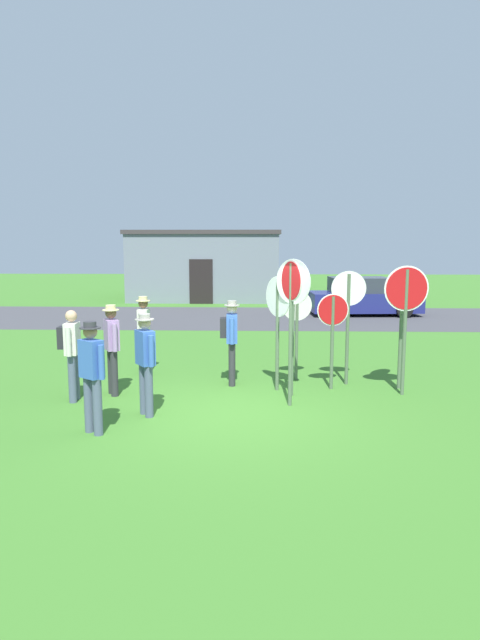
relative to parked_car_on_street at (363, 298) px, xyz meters
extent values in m
plane|color=#3D7528|center=(-4.74, -12.80, -0.69)|extent=(80.00, 80.00, 0.00)
cube|color=#424247|center=(-4.74, -0.94, -0.68)|extent=(60.00, 6.40, 0.01)
cube|color=slate|center=(-6.89, 6.37, 0.94)|extent=(7.29, 5.45, 3.26)
cube|color=#383333|center=(-6.89, 6.37, 2.67)|extent=(7.49, 5.65, 0.20)
cube|color=black|center=(-6.89, 3.62, 0.36)|extent=(1.10, 0.08, 2.10)
cube|color=navy|center=(0.06, 0.00, -0.16)|extent=(4.41, 2.08, 0.76)
cube|color=#2D333D|center=(-0.19, -0.01, 0.52)|extent=(2.33, 1.67, 0.60)
cylinder|color=black|center=(1.33, 0.99, -0.37)|extent=(0.65, 0.26, 0.64)
cylinder|color=black|center=(1.45, -0.81, -0.37)|extent=(0.65, 0.26, 0.64)
cylinder|color=black|center=(-1.33, 0.81, -0.37)|extent=(0.65, 0.26, 0.64)
cylinder|color=black|center=(-1.21, -0.98, -0.37)|extent=(0.65, 0.26, 0.64)
cylinder|color=#51664C|center=(-3.81, -11.29, 0.41)|extent=(0.10, 0.10, 2.19)
cylinder|color=white|center=(-3.81, -11.29, 1.17)|extent=(0.45, 0.67, 0.80)
cylinder|color=red|center=(-3.80, -11.28, 1.17)|extent=(0.42, 0.62, 0.74)
cylinder|color=#51664C|center=(-3.61, -12.30, 0.58)|extent=(0.10, 0.10, 2.55)
cylinder|color=white|center=(-3.61, -12.30, 1.56)|extent=(0.32, 0.66, 0.72)
cylinder|color=red|center=(-3.62, -12.30, 1.56)|extent=(0.30, 0.61, 0.67)
cylinder|color=#51664C|center=(-2.73, -11.17, 0.24)|extent=(0.08, 0.08, 1.86)
cylinder|color=white|center=(-2.73, -11.17, 0.91)|extent=(0.63, 0.11, 0.63)
cylinder|color=red|center=(-2.72, -11.18, 0.91)|extent=(0.58, 0.11, 0.59)
cylinder|color=#51664C|center=(-2.37, -10.80, 0.45)|extent=(0.07, 0.07, 2.28)
cylinder|color=white|center=(-2.37, -10.80, 1.30)|extent=(0.70, 0.03, 0.70)
cylinder|color=red|center=(-2.37, -10.79, 1.30)|extent=(0.65, 0.03, 0.65)
cylinder|color=#51664C|center=(-3.38, -10.47, 0.24)|extent=(0.08, 0.08, 1.86)
cylinder|color=white|center=(-3.38, -10.47, 0.91)|extent=(0.63, 0.14, 0.64)
cylinder|color=red|center=(-3.38, -10.46, 0.91)|extent=(0.58, 0.13, 0.59)
cylinder|color=#51664C|center=(-1.36, -11.08, 0.46)|extent=(0.10, 0.10, 2.29)
cylinder|color=white|center=(-1.36, -11.08, 1.32)|extent=(0.53, 0.45, 0.68)
cylinder|color=red|center=(-1.37, -11.07, 1.32)|extent=(0.49, 0.42, 0.63)
cylinder|color=#51664C|center=(-3.54, -11.66, 0.58)|extent=(0.12, 0.12, 2.54)
cylinder|color=white|center=(-3.54, -11.66, 1.49)|extent=(0.61, 0.62, 0.85)
cylinder|color=red|center=(-3.54, -11.65, 1.49)|extent=(0.57, 0.58, 0.78)
cylinder|color=#51664C|center=(-1.41, -11.53, 0.51)|extent=(0.08, 0.08, 2.41)
cylinder|color=white|center=(-1.41, -11.53, 1.36)|extent=(0.85, 0.10, 0.86)
cylinder|color=red|center=(-1.41, -11.54, 1.36)|extent=(0.79, 0.10, 0.79)
cylinder|color=#4C5670|center=(-6.79, -13.78, -0.25)|extent=(0.14, 0.14, 0.88)
cylinder|color=#4C5670|center=(-6.61, -13.91, -0.25)|extent=(0.14, 0.14, 0.88)
cube|color=#3860B7|center=(-6.70, -13.85, 0.48)|extent=(0.42, 0.39, 0.58)
cylinder|color=#3860B7|center=(-6.89, -13.70, 0.46)|extent=(0.09, 0.09, 0.52)
cylinder|color=#3860B7|center=(-6.51, -13.99, 0.46)|extent=(0.09, 0.09, 0.52)
sphere|color=#9E7051|center=(-6.70, -13.85, 0.90)|extent=(0.21, 0.21, 0.21)
cylinder|color=#333338|center=(-6.70, -13.85, 0.95)|extent=(0.32, 0.31, 0.02)
cylinder|color=#333338|center=(-6.70, -13.85, 1.00)|extent=(0.19, 0.19, 0.09)
cylinder|color=#2D2D33|center=(-7.02, -11.63, -0.25)|extent=(0.14, 0.14, 0.88)
cylinder|color=#2D2D33|center=(-6.92, -11.82, -0.25)|extent=(0.14, 0.14, 0.88)
cube|color=#9E7AB2|center=(-6.97, -11.73, 0.48)|extent=(0.37, 0.42, 0.58)
cylinder|color=#9E7AB2|center=(-7.08, -11.52, 0.46)|extent=(0.09, 0.09, 0.52)
cylinder|color=#9E7AB2|center=(-6.85, -11.94, 0.46)|extent=(0.09, 0.09, 0.52)
sphere|color=brown|center=(-6.97, -11.73, 0.90)|extent=(0.21, 0.21, 0.21)
cylinder|color=beige|center=(-6.97, -11.73, 0.95)|extent=(0.32, 0.31, 0.02)
cylinder|color=beige|center=(-6.97, -11.73, 1.00)|extent=(0.19, 0.19, 0.09)
cylinder|color=#2D2D33|center=(-4.73, -10.79, -0.25)|extent=(0.14, 0.14, 0.88)
cylinder|color=#2D2D33|center=(-4.72, -11.01, -0.25)|extent=(0.14, 0.14, 0.88)
cube|color=#3860B7|center=(-4.72, -10.90, 0.48)|extent=(0.24, 0.37, 0.58)
cylinder|color=#3860B7|center=(-4.73, -10.66, 0.46)|extent=(0.09, 0.09, 0.52)
cylinder|color=#3860B7|center=(-4.71, -11.14, 0.46)|extent=(0.09, 0.09, 0.52)
sphere|color=beige|center=(-4.72, -10.90, 0.90)|extent=(0.21, 0.21, 0.21)
cylinder|color=gray|center=(-4.72, -10.90, 0.95)|extent=(0.32, 0.32, 0.02)
cylinder|color=gray|center=(-4.72, -10.90, 1.00)|extent=(0.19, 0.19, 0.09)
cube|color=#232328|center=(-4.89, -10.91, 0.50)|extent=(0.15, 0.27, 0.40)
cylinder|color=#4C5670|center=(-7.58, -12.04, -0.25)|extent=(0.14, 0.14, 0.88)
cylinder|color=#4C5670|center=(-7.57, -12.26, -0.25)|extent=(0.14, 0.14, 0.88)
cube|color=beige|center=(-7.58, -12.15, 0.48)|extent=(0.24, 0.37, 0.58)
cylinder|color=beige|center=(-7.59, -11.91, 0.46)|extent=(0.09, 0.09, 0.52)
cylinder|color=beige|center=(-7.56, -12.39, 0.46)|extent=(0.09, 0.09, 0.52)
sphere|color=tan|center=(-7.58, -12.15, 0.90)|extent=(0.21, 0.21, 0.21)
cube|color=#232328|center=(-7.75, -12.16, 0.50)|extent=(0.16, 0.27, 0.40)
cylinder|color=#4C5670|center=(-6.13, -12.86, -0.25)|extent=(0.14, 0.14, 0.88)
cylinder|color=#4C5670|center=(-6.01, -13.04, -0.25)|extent=(0.14, 0.14, 0.88)
cube|color=#3860B7|center=(-6.07, -12.95, 0.48)|extent=(0.39, 0.42, 0.58)
cylinder|color=#3860B7|center=(-6.21, -12.76, 0.46)|extent=(0.09, 0.09, 0.52)
cylinder|color=#3860B7|center=(-5.93, -13.15, 0.46)|extent=(0.09, 0.09, 0.52)
sphere|color=tan|center=(-6.07, -12.95, 0.90)|extent=(0.21, 0.21, 0.21)
cylinder|color=gray|center=(-6.07, -12.95, 0.95)|extent=(0.31, 0.31, 0.02)
cylinder|color=gray|center=(-6.07, -12.95, 1.00)|extent=(0.19, 0.19, 0.09)
cylinder|color=#4C5670|center=(-6.70, -10.00, -0.25)|extent=(0.14, 0.14, 0.88)
cylinder|color=#4C5670|center=(-6.70, -10.22, -0.25)|extent=(0.14, 0.14, 0.88)
cube|color=beige|center=(-6.70, -10.11, 0.48)|extent=(0.23, 0.36, 0.58)
cylinder|color=beige|center=(-6.70, -9.87, 0.46)|extent=(0.09, 0.09, 0.52)
cylinder|color=beige|center=(-6.69, -10.35, 0.46)|extent=(0.09, 0.09, 0.52)
sphere|color=brown|center=(-6.70, -10.11, 0.90)|extent=(0.21, 0.21, 0.21)
cylinder|color=beige|center=(-6.70, -10.11, 0.95)|extent=(0.31, 0.32, 0.02)
cylinder|color=beige|center=(-6.70, -10.11, 1.00)|extent=(0.19, 0.19, 0.09)
camera|label=1|loc=(-4.19, -21.75, 2.23)|focal=30.42mm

